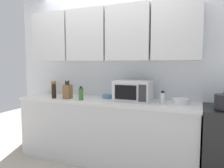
# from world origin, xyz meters

# --- Properties ---
(wall_back_with_cabinets) EXTENTS (3.44, 0.38, 2.60)m
(wall_back_with_cabinets) POSITION_xyz_m (-0.00, -0.07, 1.58)
(wall_back_with_cabinets) COLOR white
(wall_back_with_cabinets) RESTS_ON ground_plane
(counter_run) EXTENTS (2.57, 0.63, 0.90)m
(counter_run) POSITION_xyz_m (0.00, -0.30, 0.45)
(counter_run) COLOR silver
(counter_run) RESTS_ON ground_plane
(microwave) EXTENTS (0.48, 0.37, 0.28)m
(microwave) POSITION_xyz_m (0.41, -0.28, 1.04)
(microwave) COLOR silver
(microwave) RESTS_ON counter_run
(knife_block) EXTENTS (0.11, 0.12, 0.26)m
(knife_block) POSITION_xyz_m (-0.53, -0.43, 1.00)
(knife_block) COLOR brown
(knife_block) RESTS_ON counter_run
(bottle_clear_tall) EXTENTS (0.06, 0.06, 0.17)m
(bottle_clear_tall) POSITION_xyz_m (0.82, -0.36, 0.98)
(bottle_clear_tall) COLOR silver
(bottle_clear_tall) RESTS_ON counter_run
(bottle_green_oil) EXTENTS (0.07, 0.07, 0.20)m
(bottle_green_oil) POSITION_xyz_m (-0.28, -0.48, 0.99)
(bottle_green_oil) COLOR #386B2D
(bottle_green_oil) RESTS_ON counter_run
(bottle_amber_vinegar) EXTENTS (0.08, 0.08, 0.24)m
(bottle_amber_vinegar) POSITION_xyz_m (-0.98, -0.17, 1.01)
(bottle_amber_vinegar) COLOR #AD701E
(bottle_amber_vinegar) RESTS_ON counter_run
(bottle_soy_dark) EXTENTS (0.06, 0.06, 0.21)m
(bottle_soy_dark) POSITION_xyz_m (-0.74, -0.48, 1.00)
(bottle_soy_dark) COLOR black
(bottle_soy_dark) RESTS_ON counter_run
(bowl_ceramic_small) EXTENTS (0.21, 0.21, 0.07)m
(bowl_ceramic_small) POSITION_xyz_m (1.03, -0.26, 0.94)
(bowl_ceramic_small) COLOR silver
(bowl_ceramic_small) RESTS_ON counter_run
(bowl_mixing_large) EXTENTS (0.15, 0.15, 0.06)m
(bowl_mixing_large) POSITION_xyz_m (-0.01, -0.20, 0.93)
(bowl_mixing_large) COLOR teal
(bowl_mixing_large) RESTS_ON counter_run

